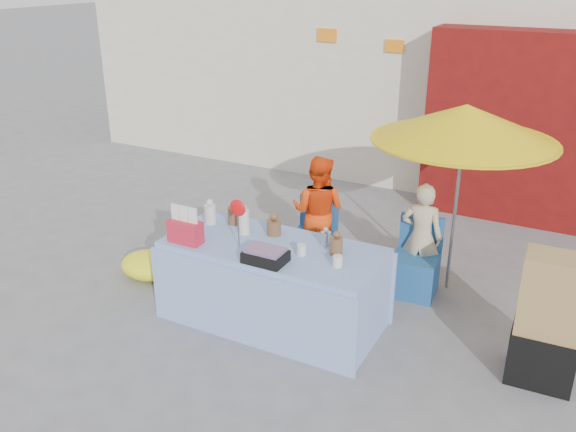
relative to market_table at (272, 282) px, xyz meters
The scene contains 9 objects.
ground 0.52m from the market_table, 136.79° to the right, with size 80.00×80.00×0.00m, color slate.
market_table is the anchor object (origin of this frame).
chair_left 1.25m from the market_table, 96.60° to the left, with size 0.52×0.51×0.85m.
chair_right 1.66m from the market_table, 47.88° to the left, with size 0.52×0.51×0.85m.
vendor_orange 1.39m from the market_table, 95.90° to the left, with size 0.66×0.52×1.36m, color #FF440D.
vendor_beige 1.76m from the market_table, 50.79° to the left, with size 0.45×0.30×1.24m, color #C7B38D.
umbrella 2.53m from the market_table, 46.97° to the left, with size 1.90×1.90×2.09m.
box_stack 2.55m from the market_table, ahead, with size 0.56×0.47×1.21m.
tarp_bundle 1.76m from the market_table, behind, with size 0.67×0.54×0.30m, color #FEFF1A.
Camera 1 is at (2.86, -4.48, 3.41)m, focal length 38.00 mm.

